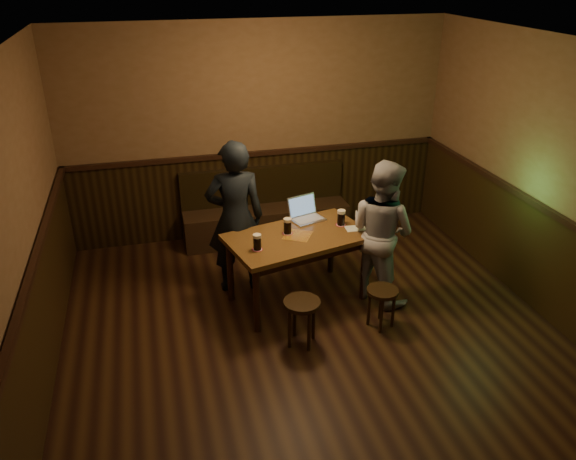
% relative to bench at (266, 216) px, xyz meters
% --- Properties ---
extents(room, '(5.04, 6.04, 2.84)m').
position_rel_bench_xyz_m(room, '(-0.02, -2.53, 0.89)').
color(room, black).
rests_on(room, ground).
extents(bench, '(2.20, 0.50, 0.95)m').
position_rel_bench_xyz_m(bench, '(0.00, 0.00, 0.00)').
color(bench, black).
rests_on(bench, ground).
extents(pub_table, '(1.63, 1.17, 0.79)m').
position_rel_bench_xyz_m(pub_table, '(-0.00, -1.60, 0.37)').
color(pub_table, brown).
rests_on(pub_table, ground).
extents(stool_left, '(0.44, 0.44, 0.49)m').
position_rel_bench_xyz_m(stool_left, '(-0.17, -2.39, 0.08)').
color(stool_left, black).
rests_on(stool_left, ground).
extents(stool_right, '(0.42, 0.42, 0.44)m').
position_rel_bench_xyz_m(stool_right, '(0.69, -2.31, 0.04)').
color(stool_right, black).
rests_on(stool_right, ground).
extents(pint_left, '(0.11, 0.11, 0.17)m').
position_rel_bench_xyz_m(pint_left, '(-0.48, -1.81, 0.56)').
color(pint_left, maroon).
rests_on(pint_left, pub_table).
extents(pint_mid, '(0.11, 0.11, 0.18)m').
position_rel_bench_xyz_m(pint_mid, '(-0.09, -1.53, 0.57)').
color(pint_mid, maroon).
rests_on(pint_mid, pub_table).
extents(pint_right, '(0.12, 0.12, 0.18)m').
position_rel_bench_xyz_m(pint_right, '(0.53, -1.47, 0.57)').
color(pint_right, maroon).
rests_on(pint_right, pub_table).
extents(laptop, '(0.43, 0.38, 0.25)m').
position_rel_bench_xyz_m(laptop, '(0.20, -1.21, 0.54)').
color(laptop, silver).
rests_on(laptop, pub_table).
extents(menu, '(0.23, 0.17, 0.00)m').
position_rel_bench_xyz_m(menu, '(0.65, -1.60, 0.48)').
color(menu, silver).
rests_on(menu, pub_table).
extents(person_suit, '(0.67, 0.46, 1.76)m').
position_rel_bench_xyz_m(person_suit, '(-0.60, -1.19, 0.57)').
color(person_suit, black).
rests_on(person_suit, ground).
extents(person_grey, '(0.90, 0.97, 1.60)m').
position_rel_bench_xyz_m(person_grey, '(0.89, -1.76, 0.49)').
color(person_grey, '#98989E').
rests_on(person_grey, ground).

